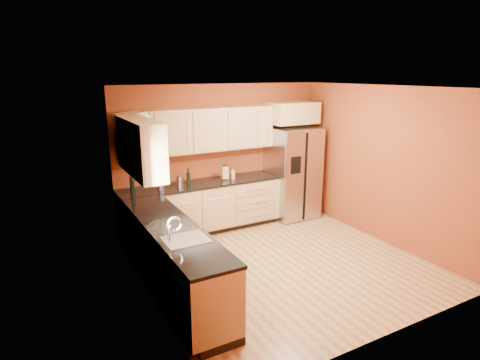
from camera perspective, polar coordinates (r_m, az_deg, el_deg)
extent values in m
plane|color=#9E643D|center=(6.24, 5.80, -11.61)|extent=(4.00, 4.00, 0.00)
plane|color=white|center=(5.58, 6.52, 12.97)|extent=(4.00, 4.00, 0.00)
cube|color=maroon|center=(7.46, -2.62, 3.51)|extent=(4.00, 0.04, 2.60)
cube|color=maroon|center=(4.37, 21.27, -6.03)|extent=(4.00, 0.04, 2.60)
cube|color=maroon|center=(4.96, -13.28, -2.91)|extent=(0.04, 4.00, 2.60)
cube|color=maroon|center=(7.09, 19.58, 2.01)|extent=(0.04, 4.00, 2.60)
cube|color=tan|center=(7.21, -5.43, -4.07)|extent=(2.90, 0.60, 0.88)
cube|color=tan|center=(5.36, -9.57, -11.24)|extent=(0.60, 2.80, 0.88)
cube|color=black|center=(7.06, -5.49, -0.56)|extent=(2.90, 0.62, 0.04)
cube|color=black|center=(5.18, -9.69, -6.65)|extent=(0.62, 2.80, 0.04)
cube|color=tan|center=(7.12, -3.91, 7.21)|extent=(2.30, 0.33, 0.75)
cube|color=tan|center=(5.56, -14.00, 4.56)|extent=(0.33, 1.35, 0.75)
cube|color=tan|center=(6.50, -14.77, 5.99)|extent=(0.67, 0.67, 0.75)
cube|color=tan|center=(7.78, 7.39, 9.47)|extent=(0.92, 0.60, 0.40)
cube|color=silver|center=(7.92, 7.42, 1.04)|extent=(0.90, 0.75, 1.78)
cube|color=white|center=(4.43, -11.46, -1.58)|extent=(0.03, 0.90, 1.00)
cylinder|color=silver|center=(6.87, -8.55, -0.16)|extent=(0.15, 0.15, 0.18)
cylinder|color=silver|center=(6.71, -11.20, -0.66)|extent=(0.12, 0.12, 0.18)
cube|color=tan|center=(7.25, -2.18, 1.01)|extent=(0.12, 0.11, 0.23)
cylinder|color=silver|center=(7.25, -1.00, 0.85)|extent=(0.07, 0.07, 0.19)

